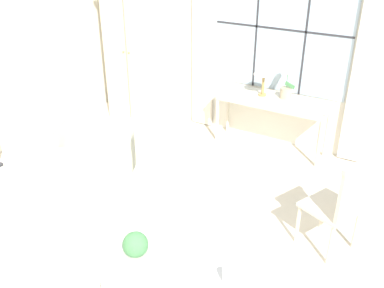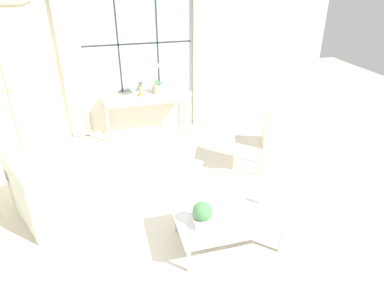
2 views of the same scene
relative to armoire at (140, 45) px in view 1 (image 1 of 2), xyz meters
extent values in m
plane|color=beige|center=(2.01, -2.63, -1.19)|extent=(14.00, 14.00, 0.00)
cube|color=silver|center=(2.01, 0.40, 0.21)|extent=(7.20, 0.06, 2.80)
cube|color=silver|center=(2.01, 0.36, 0.39)|extent=(1.85, 0.01, 1.64)
cube|color=#2D2D33|center=(1.68, 0.36, 0.39)|extent=(0.02, 0.02, 1.64)
cube|color=#2D2D33|center=(2.35, 0.36, 0.39)|extent=(0.02, 0.02, 1.64)
cube|color=#2D2D33|center=(2.01, 0.36, 0.39)|extent=(1.85, 0.02, 0.02)
cube|color=silver|center=(0.89, 0.32, 0.11)|extent=(0.32, 0.06, 2.55)
cube|color=silver|center=(3.14, 0.32, 0.11)|extent=(0.32, 0.06, 2.55)
cube|color=beige|center=(0.00, 0.00, -0.04)|extent=(0.87, 0.63, 2.30)
cube|color=gray|center=(0.00, -0.32, -0.08)|extent=(0.01, 0.01, 1.93)
sphere|color=#997F4C|center=(-0.05, -0.33, -0.04)|extent=(0.03, 0.03, 0.03)
sphere|color=#997F4C|center=(0.05, -0.33, -0.04)|extent=(0.03, 0.03, 0.03)
cube|color=beige|center=(2.08, 0.10, -0.44)|extent=(1.53, 0.42, 0.03)
cube|color=beige|center=(2.08, 0.10, -0.50)|extent=(1.47, 0.40, 0.10)
cylinder|color=beige|center=(1.36, -0.07, -0.82)|extent=(0.04, 0.04, 0.73)
cylinder|color=beige|center=(2.81, -0.07, -0.82)|extent=(0.04, 0.04, 0.73)
cylinder|color=beige|center=(1.36, 0.27, -0.82)|extent=(0.04, 0.04, 0.73)
cylinder|color=beige|center=(2.81, 0.27, -0.82)|extent=(0.04, 0.04, 0.73)
cylinder|color=#9E7F47|center=(1.96, 0.04, -0.41)|extent=(0.10, 0.10, 0.02)
cylinder|color=#9E7F47|center=(1.96, 0.04, -0.26)|extent=(0.04, 0.04, 0.26)
cone|color=white|center=(1.96, 0.04, -0.05)|extent=(0.27, 0.27, 0.16)
cylinder|color=tan|center=(2.25, 0.11, -0.35)|extent=(0.15, 0.15, 0.14)
cylinder|color=#47844C|center=(2.25, 0.11, -0.09)|extent=(0.01, 0.01, 0.37)
cube|color=#47844C|center=(2.29, 0.11, -0.24)|extent=(0.14, 0.02, 0.09)
sphere|color=white|center=(2.22, 0.12, -0.08)|extent=(0.08, 0.08, 0.08)
sphere|color=white|center=(2.25, 0.12, -0.01)|extent=(0.08, 0.08, 0.08)
sphere|color=white|center=(2.27, 0.12, 0.06)|extent=(0.08, 0.08, 0.08)
cube|color=beige|center=(0.63, -1.83, -0.96)|extent=(1.15, 1.20, 0.46)
cube|color=beige|center=(0.33, -1.98, -0.55)|extent=(0.55, 0.91, 0.36)
cube|color=beige|center=(0.47, -1.50, -0.89)|extent=(0.84, 0.54, 0.60)
cube|color=beige|center=(0.79, -2.17, -0.89)|extent=(0.84, 0.54, 0.60)
cube|color=beige|center=(3.32, -1.52, -0.75)|extent=(0.58, 0.58, 0.03)
cube|color=beige|center=(3.51, -1.60, -0.48)|extent=(0.19, 0.39, 0.50)
cube|color=beige|center=(3.51, -1.60, -0.21)|extent=(0.20, 0.41, 0.05)
cylinder|color=beige|center=(3.07, -1.63, -0.97)|extent=(0.04, 0.04, 0.42)
cylinder|color=beige|center=(3.22, -1.27, -0.97)|extent=(0.04, 0.04, 0.42)
cylinder|color=beige|center=(3.42, -1.77, -0.97)|extent=(0.04, 0.04, 0.42)
cylinder|color=beige|center=(3.57, -1.42, -0.97)|extent=(0.04, 0.04, 0.42)
cube|color=silver|center=(2.46, -2.89, -0.83)|extent=(1.11, 0.70, 0.03)
cube|color=#B1B3B8|center=(2.46, -2.89, -0.87)|extent=(1.09, 0.69, 0.04)
cylinder|color=silver|center=(1.95, -3.20, -1.02)|extent=(0.04, 0.04, 0.34)
cylinder|color=silver|center=(1.95, -2.59, -1.02)|extent=(0.04, 0.04, 0.34)
cylinder|color=silver|center=(2.97, -2.59, -1.02)|extent=(0.04, 0.04, 0.34)
cube|color=#BCB7AD|center=(2.17, -2.95, -0.78)|extent=(0.20, 0.20, 0.09)
sphere|color=#47844C|center=(2.17, -2.95, -0.66)|extent=(0.21, 0.21, 0.21)
cylinder|color=silver|center=(2.90, -2.80, -0.81)|extent=(0.09, 0.09, 0.01)
cylinder|color=silver|center=(2.90, -2.80, -0.75)|extent=(0.07, 0.07, 0.12)
cylinder|color=black|center=(2.90, -2.80, -0.68)|extent=(0.00, 0.00, 0.01)
camera|label=1|loc=(3.91, -4.97, 1.58)|focal=40.00mm
camera|label=2|loc=(1.33, -5.59, 1.56)|focal=32.00mm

